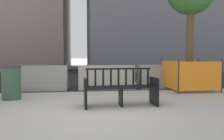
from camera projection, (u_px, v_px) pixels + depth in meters
ground_plane at (96, 112)px, 4.54m from camera, size 200.00×200.00×0.00m
street_asphalt at (87, 75)px, 13.14m from camera, size 120.00×12.00×0.01m
street_bench at (120, 89)px, 5.10m from camera, size 1.71×0.61×0.88m
jersey_barrier_centre at (107, 79)px, 7.78m from camera, size 2.00×0.69×0.84m
jersey_barrier_left at (38, 80)px, 7.44m from camera, size 2.01×0.71×0.84m
jersey_barrier_right at (165, 78)px, 8.09m from camera, size 2.03×0.77×0.84m
construction_fence at (189, 74)px, 7.50m from camera, size 1.49×1.49×1.08m
trash_bin at (11, 83)px, 5.88m from camera, size 0.52×0.52×0.90m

